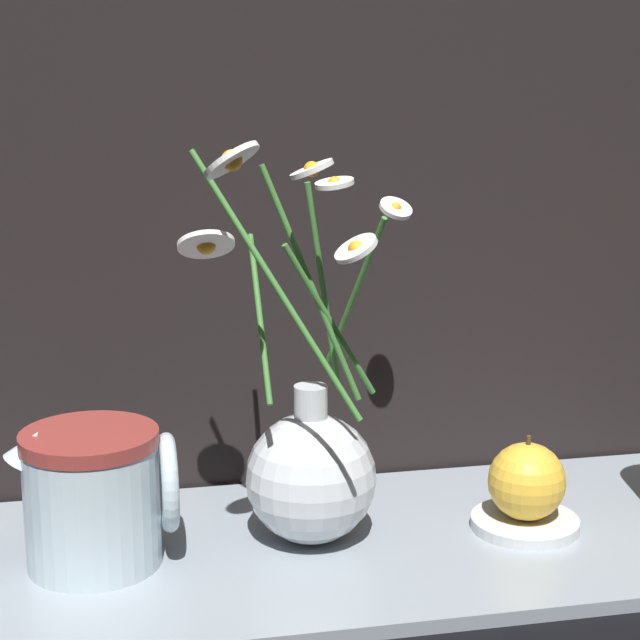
# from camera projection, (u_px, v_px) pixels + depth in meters

# --- Properties ---
(ground_plane) EXTENTS (6.00, 6.00, 0.00)m
(ground_plane) POSITION_uv_depth(u_px,v_px,m) (323.00, 555.00, 0.94)
(ground_plane) COLOR black
(shelf) EXTENTS (0.87, 0.30, 0.01)m
(shelf) POSITION_uv_depth(u_px,v_px,m) (323.00, 549.00, 0.94)
(shelf) COLOR gray
(shelf) RESTS_ON ground_plane
(vase_with_flowers) EXTENTS (0.21, 0.21, 0.36)m
(vase_with_flowers) POSITION_uv_depth(u_px,v_px,m) (310.00, 466.00, 0.93)
(vase_with_flowers) COLOR silver
(vase_with_flowers) RESTS_ON shelf
(ceramic_pitcher) EXTENTS (0.14, 0.11, 0.13)m
(ceramic_pitcher) POSITION_uv_depth(u_px,v_px,m) (95.00, 491.00, 0.89)
(ceramic_pitcher) COLOR silver
(ceramic_pitcher) RESTS_ON shelf
(saucer_plate) EXTENTS (0.10, 0.10, 0.01)m
(saucer_plate) POSITION_uv_depth(u_px,v_px,m) (525.00, 523.00, 0.97)
(saucer_plate) COLOR silver
(saucer_plate) RESTS_ON shelf
(orange_fruit) EXTENTS (0.07, 0.07, 0.08)m
(orange_fruit) POSITION_uv_depth(u_px,v_px,m) (527.00, 481.00, 0.96)
(orange_fruit) COLOR gold
(orange_fruit) RESTS_ON saucer_plate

